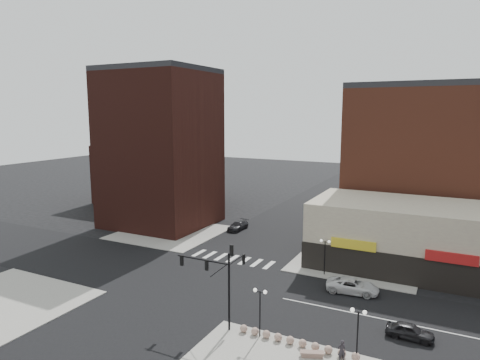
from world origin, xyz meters
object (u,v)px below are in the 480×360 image
at_px(traffic_signal, 221,273).
at_px(street_lamp_ne, 325,248).
at_px(white_suv, 353,286).
at_px(dark_sedan_north, 238,226).
at_px(pedestrian, 342,351).
at_px(street_lamp_se_a, 260,301).
at_px(dark_sedan_east, 410,331).
at_px(street_lamp_se_b, 358,322).
at_px(stone_bench, 312,354).

bearing_deg(traffic_signal, street_lamp_ne, 73.25).
distance_m(street_lamp_ne, white_suv, 5.80).
height_order(dark_sedan_north, pedestrian, pedestrian).
distance_m(street_lamp_se_a, dark_sedan_east, 12.80).
xyz_separation_m(street_lamp_se_a, white_suv, (4.97, 12.63, -2.54)).
height_order(traffic_signal, white_suv, traffic_signal).
xyz_separation_m(street_lamp_se_b, white_suv, (-3.03, 12.63, -2.54)).
relative_size(traffic_signal, street_lamp_ne, 1.87).
height_order(traffic_signal, street_lamp_se_b, traffic_signal).
relative_size(traffic_signal, street_lamp_se_a, 1.87).
xyz_separation_m(traffic_signal, street_lamp_se_b, (11.76, -0.17, -1.67)).
xyz_separation_m(traffic_signal, dark_sedan_north, (-13.03, 28.68, -4.28)).
xyz_separation_m(traffic_signal, street_lamp_ne, (4.76, 15.83, -1.67)).
relative_size(street_lamp_ne, white_suv, 0.77).
height_order(street_lamp_ne, pedestrian, street_lamp_ne).
bearing_deg(dark_sedan_north, street_lamp_se_a, -58.03).
bearing_deg(stone_bench, street_lamp_se_a, 146.68).
xyz_separation_m(traffic_signal, street_lamp_se_a, (3.76, -0.17, -1.67)).
bearing_deg(street_lamp_ne, dark_sedan_north, 144.17).
bearing_deg(street_lamp_se_a, street_lamp_ne, 86.42).
bearing_deg(dark_sedan_north, dark_sedan_east, -38.01).
bearing_deg(white_suv, stone_bench, 173.20).
bearing_deg(street_lamp_se_b, stone_bench, -162.40).
bearing_deg(dark_sedan_east, stone_bench, 137.08).
relative_size(street_lamp_se_a, dark_sedan_east, 1.08).
distance_m(white_suv, dark_sedan_north, 27.14).
distance_m(street_lamp_ne, stone_bench, 17.68).
bearing_deg(stone_bench, street_lamp_ne, 81.09).
xyz_separation_m(street_lamp_se_a, street_lamp_ne, (1.00, 16.00, 0.00)).
height_order(street_lamp_se_b, pedestrian, street_lamp_se_b).
distance_m(traffic_signal, stone_bench, 9.84).
xyz_separation_m(dark_sedan_north, stone_bench, (21.64, -29.85, -0.33)).
distance_m(street_lamp_se_b, pedestrian, 2.58).
xyz_separation_m(dark_sedan_east, dark_sedan_north, (-28.05, 23.35, 0.03)).
bearing_deg(street_lamp_ne, street_lamp_se_b, -66.37).
height_order(white_suv, stone_bench, white_suv).
height_order(traffic_signal, street_lamp_ne, traffic_signal).
relative_size(street_lamp_se_a, street_lamp_se_b, 1.00).
xyz_separation_m(street_lamp_se_a, pedestrian, (7.00, -0.59, -2.30)).
relative_size(street_lamp_se_a, pedestrian, 2.39).
distance_m(street_lamp_se_b, dark_sedan_north, 38.12).
bearing_deg(dark_sedan_east, pedestrian, 146.76).
bearing_deg(stone_bench, street_lamp_se_b, -4.06).
xyz_separation_m(street_lamp_ne, dark_sedan_north, (-17.79, 12.85, -2.61)).
bearing_deg(white_suv, dark_sedan_east, -144.90).
relative_size(street_lamp_se_a, dark_sedan_north, 0.89).
bearing_deg(traffic_signal, dark_sedan_east, 19.52).
xyz_separation_m(traffic_signal, white_suv, (8.74, 12.46, -4.21)).
height_order(street_lamp_se_b, stone_bench, street_lamp_se_b).
xyz_separation_m(street_lamp_se_b, dark_sedan_east, (3.26, 5.50, -2.64)).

